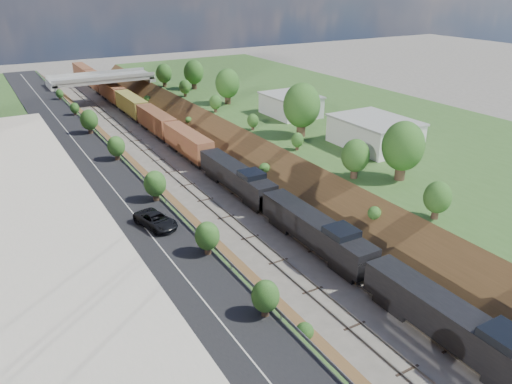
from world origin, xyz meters
The scene contains 15 objects.
platform_right centered at (33.00, 60.00, 2.50)m, with size 44.00×180.00×5.00m, color #385D26.
embankment_left centered at (-11.00, 60.00, 0.00)m, with size 7.07×180.00×7.07m, color brown.
embankment_right centered at (11.00, 60.00, 0.00)m, with size 7.07×180.00×7.07m, color brown.
rail_left_track centered at (-2.60, 60.00, 0.09)m, with size 1.58×180.00×0.18m, color gray.
rail_right_track centered at (2.60, 60.00, 0.09)m, with size 1.58×180.00×0.18m, color gray.
road centered at (-15.50, 60.00, 5.05)m, with size 8.00×180.00×0.10m, color black.
guardrail centered at (-11.40, 59.80, 5.55)m, with size 0.10×171.00×0.70m.
commercial_building centered at (-28.00, 38.00, 8.51)m, with size 14.30×62.30×7.00m.
overpass centered at (0.00, 122.00, 4.92)m, with size 24.50×8.30×7.40m.
white_building_near centered at (23.50, 52.00, 7.00)m, with size 9.00×12.00×4.00m, color silver.
white_building_far centered at (23.00, 74.00, 6.80)m, with size 8.00×10.00×3.60m, color silver.
tree_right_large centered at (17.00, 40.00, 9.38)m, with size 5.25×5.25×7.61m.
tree_left_crest centered at (-11.80, 20.00, 7.04)m, with size 2.45×2.45×3.55m.
freight_train centered at (2.60, 89.91, 2.60)m, with size 3.03×154.24×4.55m.
suv centered at (-14.38, 42.72, 5.85)m, with size 2.49×5.39×1.50m, color black.
Camera 1 is at (-28.36, -1.98, 28.63)m, focal length 35.00 mm.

